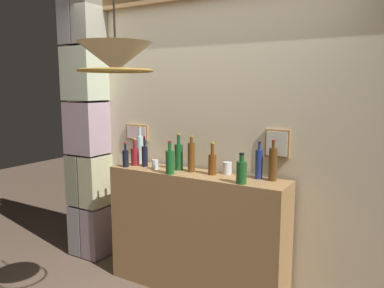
% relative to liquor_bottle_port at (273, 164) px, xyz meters
% --- Properties ---
extents(panelled_rear_partition, '(3.47, 0.15, 2.73)m').
position_rel_liquor_bottle_port_xyz_m(panelled_rear_partition, '(-0.63, 0.16, 0.26)').
color(panelled_rear_partition, beige).
rests_on(panelled_rear_partition, ground).
extents(stone_pillar, '(0.39, 0.35, 2.65)m').
position_rel_liquor_bottle_port_xyz_m(stone_pillar, '(-1.93, 0.00, 0.17)').
color(stone_pillar, gray).
rests_on(stone_pillar, ground).
extents(bar_shelf_unit, '(1.57, 0.34, 1.04)m').
position_rel_liquor_bottle_port_xyz_m(bar_shelf_unit, '(-0.63, -0.09, -0.65)').
color(bar_shelf_unit, '#9E7547').
rests_on(bar_shelf_unit, ground).
extents(liquor_bottle_port, '(0.06, 0.06, 0.31)m').
position_rel_liquor_bottle_port_xyz_m(liquor_bottle_port, '(0.00, 0.00, 0.00)').
color(liquor_bottle_port, '#583614').
rests_on(liquor_bottle_port, bar_shelf_unit).
extents(liquor_bottle_amaro, '(0.07, 0.07, 0.27)m').
position_rel_liquor_bottle_port_xyz_m(liquor_bottle_amaro, '(-0.49, -0.06, -0.03)').
color(liquor_bottle_amaro, brown).
rests_on(liquor_bottle_amaro, bar_shelf_unit).
extents(liquor_bottle_scotch, '(0.06, 0.06, 0.22)m').
position_rel_liquor_bottle_port_xyz_m(liquor_bottle_scotch, '(-1.28, -0.20, -0.05)').
color(liquor_bottle_scotch, black).
rests_on(liquor_bottle_scotch, bar_shelf_unit).
extents(liquor_bottle_vermouth, '(0.05, 0.05, 0.28)m').
position_rel_liquor_bottle_port_xyz_m(liquor_bottle_vermouth, '(-1.15, -0.09, -0.03)').
color(liquor_bottle_vermouth, black).
rests_on(liquor_bottle_vermouth, bar_shelf_unit).
extents(liquor_bottle_bourbon, '(0.06, 0.06, 0.30)m').
position_rel_liquor_bottle_port_xyz_m(liquor_bottle_bourbon, '(-0.69, -0.06, -0.00)').
color(liquor_bottle_bourbon, brown).
rests_on(liquor_bottle_bourbon, bar_shelf_unit).
extents(liquor_bottle_sherry, '(0.07, 0.07, 0.27)m').
position_rel_liquor_bottle_port_xyz_m(liquor_bottle_sherry, '(-0.79, -0.22, -0.03)').
color(liquor_bottle_sherry, '#175825').
rests_on(liquor_bottle_sherry, bar_shelf_unit).
extents(liquor_bottle_vodka, '(0.06, 0.06, 0.34)m').
position_rel_liquor_bottle_port_xyz_m(liquor_bottle_vodka, '(-1.30, 0.03, 0.01)').
color(liquor_bottle_vodka, '#ACCFD2').
rests_on(liquor_bottle_vodka, bar_shelf_unit).
extents(liquor_bottle_tequila, '(0.08, 0.08, 0.23)m').
position_rel_liquor_bottle_port_xyz_m(liquor_bottle_tequila, '(-0.17, -0.21, -0.04)').
color(liquor_bottle_tequila, '#1B5221').
rests_on(liquor_bottle_tequila, bar_shelf_unit).
extents(liquor_bottle_brandy, '(0.07, 0.07, 0.25)m').
position_rel_liquor_bottle_port_xyz_m(liquor_bottle_brandy, '(-1.26, -0.10, -0.04)').
color(liquor_bottle_brandy, maroon).
rests_on(liquor_bottle_brandy, bar_shelf_unit).
extents(liquor_bottle_whiskey, '(0.06, 0.06, 0.29)m').
position_rel_liquor_bottle_port_xyz_m(liquor_bottle_whiskey, '(-0.11, 0.00, -0.01)').
color(liquor_bottle_whiskey, navy).
rests_on(liquor_bottle_whiskey, bar_shelf_unit).
extents(liquor_bottle_mezcal, '(0.07, 0.07, 0.32)m').
position_rel_liquor_bottle_port_xyz_m(liquor_bottle_mezcal, '(-0.82, -0.05, -0.01)').
color(liquor_bottle_mezcal, '#185125').
rests_on(liquor_bottle_mezcal, bar_shelf_unit).
extents(glass_tumbler_rocks, '(0.06, 0.06, 0.08)m').
position_rel_liquor_bottle_port_xyz_m(glass_tumbler_rocks, '(-1.01, -0.13, -0.09)').
color(glass_tumbler_rocks, silver).
rests_on(glass_tumbler_rocks, bar_shelf_unit).
extents(glass_tumbler_highball, '(0.07, 0.07, 0.10)m').
position_rel_liquor_bottle_port_xyz_m(glass_tumbler_highball, '(-0.39, 0.02, -0.08)').
color(glass_tumbler_highball, silver).
rests_on(glass_tumbler_highball, bar_shelf_unit).
extents(pendant_lamp, '(0.43, 0.43, 0.58)m').
position_rel_liquor_bottle_port_xyz_m(pendant_lamp, '(-0.59, -1.05, 0.74)').
color(pendant_lamp, beige).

